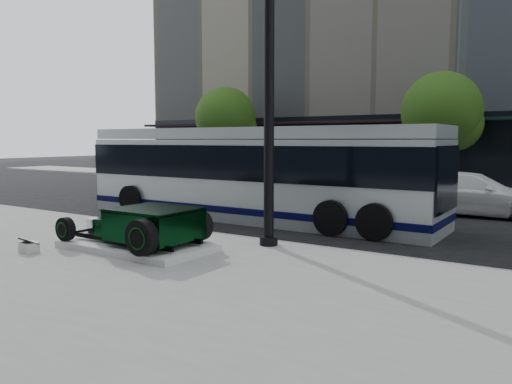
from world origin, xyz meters
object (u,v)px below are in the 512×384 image
Objects in this scene: hot_rod at (147,225)px; transit_bus at (252,173)px; white_sedan at (472,194)px; lamppost at (269,90)px.

hot_rod is 0.27× the size of transit_bus.
white_sedan is (5.82, 4.65, -0.76)m from transit_bus.
lamppost is 1.54× the size of white_sedan.
lamppost is at bearing -51.67° from transit_bus.
hot_rod is 0.42× the size of lamppost.
lamppost is at bearing 155.32° from white_sedan.
lamppost is (1.91, 1.96, 2.97)m from hot_rod.
transit_bus reaches higher than hot_rod.
hot_rod is 4.04m from lamppost.
white_sedan is at bearing 64.91° from hot_rod.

